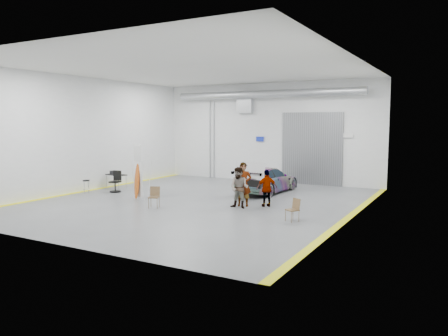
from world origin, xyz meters
The scene contains 13 objects.
ground centered at (0.00, 0.00, 0.00)m, with size 16.00×16.00×0.00m, color #5A5D61.
room_shell centered at (0.24, 2.22, 4.08)m, with size 14.02×16.18×6.01m.
sedan_car centered at (1.70, 3.98, 0.66)m, with size 1.87×4.58×1.33m, color white.
person_a centered at (2.30, 0.07, 0.96)m, with size 0.70×0.46×1.91m, color brown.
person_b centered at (2.36, -0.43, 0.88)m, with size 0.86×0.66×1.75m, color #45717E.
person_c centered at (3.24, 0.45, 0.80)m, with size 0.93×0.38×1.60m, color #9E5434.
surfboard_display centered at (-2.80, -0.80, 1.11)m, with size 0.74×0.41×2.75m.
folding_chair_near centered at (-0.83, -2.14, 0.28)m, with size 0.55×0.59×0.90m.
folding_chair_far centered at (5.20, -1.72, 0.26)m, with size 0.55×0.59×0.85m.
shop_stool centered at (-6.13, -0.91, 0.35)m, with size 0.36×0.36×0.71m.
work_table centered at (-6.26, 1.34, 0.76)m, with size 1.30×0.82×0.98m.
office_chair centered at (-5.23, 0.28, 0.48)m, with size 0.58×0.59×1.09m.
trunk_lid centered at (1.70, 1.94, 1.35)m, with size 1.55×0.94×0.04m, color silver.
Camera 1 is at (10.66, -16.67, 3.63)m, focal length 35.00 mm.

